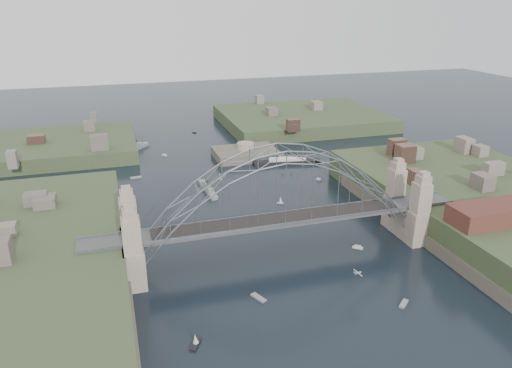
% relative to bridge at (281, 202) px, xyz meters
% --- Properties ---
extents(ground, '(500.00, 500.00, 0.00)m').
position_rel_bridge_xyz_m(ground, '(0.00, 0.00, -12.32)').
color(ground, black).
rests_on(ground, ground).
extents(bridge, '(84.00, 13.80, 24.60)m').
position_rel_bridge_xyz_m(bridge, '(0.00, 0.00, 0.00)').
color(bridge, '#4B4C4E').
rests_on(bridge, ground).
extents(shore_east, '(50.50, 90.00, 12.00)m').
position_rel_bridge_xyz_m(shore_east, '(57.32, 0.00, -10.35)').
color(shore_east, '#374628').
rests_on(shore_east, ground).
extents(headland_nw, '(60.00, 45.00, 9.00)m').
position_rel_bridge_xyz_m(headland_nw, '(-55.00, 95.00, -11.82)').
color(headland_nw, '#374628').
rests_on(headland_nw, ground).
extents(headland_ne, '(70.00, 55.00, 9.50)m').
position_rel_bridge_xyz_m(headland_ne, '(50.00, 110.00, -11.57)').
color(headland_ne, '#374628').
rests_on(headland_ne, ground).
extents(fort_island, '(22.00, 16.00, 9.40)m').
position_rel_bridge_xyz_m(fort_island, '(12.00, 70.00, -12.66)').
color(fort_island, '#534E41').
rests_on(fort_island, ground).
extents(wharf_shed, '(20.00, 8.00, 4.00)m').
position_rel_bridge_xyz_m(wharf_shed, '(44.00, -14.00, -2.32)').
color(wharf_shed, '#592D26').
rests_on(wharf_shed, shore_east).
extents(naval_cruiser_near, '(2.88, 15.47, 4.61)m').
position_rel_bridge_xyz_m(naval_cruiser_near, '(-7.65, 41.84, -11.61)').
color(naval_cruiser_near, gray).
rests_on(naval_cruiser_near, ground).
extents(naval_cruiser_far, '(11.70, 13.10, 5.22)m').
position_rel_bridge_xyz_m(naval_cruiser_far, '(-25.38, 90.66, -11.51)').
color(naval_cruiser_far, gray).
rests_on(naval_cruiser_far, ground).
extents(ocean_liner, '(23.19, 6.76, 5.64)m').
position_rel_bridge_xyz_m(ocean_liner, '(23.61, 58.62, -11.45)').
color(ocean_liner, black).
rests_on(ocean_liner, ground).
extents(aeroplane, '(1.49, 2.77, 0.40)m').
position_rel_bridge_xyz_m(aeroplane, '(8.13, -20.09, -7.18)').
color(aeroplane, '#B9BCC1').
extents(small_boat_a, '(2.39, 1.67, 0.45)m').
position_rel_bridge_xyz_m(small_boat_a, '(-18.45, 18.03, -12.17)').
color(small_boat_a, silver).
rests_on(small_boat_a, ground).
extents(small_boat_b, '(1.93, 1.48, 2.38)m').
position_rel_bridge_xyz_m(small_boat_b, '(9.63, 26.37, -11.36)').
color(small_boat_b, silver).
rests_on(small_boat_b, ground).
extents(small_boat_c, '(2.44, 3.61, 0.45)m').
position_rel_bridge_xyz_m(small_boat_c, '(-9.75, -15.36, -12.17)').
color(small_boat_c, silver).
rests_on(small_boat_c, ground).
extents(small_boat_d, '(1.72, 1.81, 1.43)m').
position_rel_bridge_xyz_m(small_boat_d, '(27.48, 40.52, -12.03)').
color(small_boat_d, silver).
rests_on(small_boat_d, ground).
extents(small_boat_e, '(3.66, 1.62, 0.45)m').
position_rel_bridge_xyz_m(small_boat_e, '(-27.14, 59.46, -12.17)').
color(small_boat_e, silver).
rests_on(small_boat_e, ground).
extents(small_boat_f, '(1.49, 1.84, 2.38)m').
position_rel_bridge_xyz_m(small_boat_f, '(-1.98, 50.50, -11.34)').
color(small_boat_f, silver).
rests_on(small_boat_f, ground).
extents(small_boat_g, '(2.88, 2.63, 0.45)m').
position_rel_bridge_xyz_m(small_boat_g, '(15.44, -25.13, -12.17)').
color(small_boat_g, silver).
rests_on(small_boat_g, ground).
extents(small_boat_h, '(1.76, 1.87, 1.43)m').
position_rel_bridge_xyz_m(small_boat_h, '(-15.62, 80.32, -12.03)').
color(small_boat_h, silver).
rests_on(small_boat_h, ground).
extents(small_boat_i, '(1.41, 2.71, 1.43)m').
position_rel_bridge_xyz_m(small_boat_i, '(28.37, 14.44, -12.04)').
color(small_boat_i, silver).
rests_on(small_boat_i, ground).
extents(small_boat_j, '(2.53, 3.39, 2.38)m').
position_rel_bridge_xyz_m(small_boat_j, '(-23.51, -24.95, -11.62)').
color(small_boat_j, silver).
rests_on(small_boat_j, ground).
extents(small_boat_k, '(1.87, 1.49, 0.45)m').
position_rel_bridge_xyz_m(small_boat_k, '(0.52, 109.22, -12.17)').
color(small_boat_k, silver).
rests_on(small_boat_k, ground).
extents(small_boat_l, '(2.67, 2.51, 2.38)m').
position_rel_bridge_xyz_m(small_boat_l, '(-39.75, 35.02, -11.53)').
color(small_boat_l, silver).
rests_on(small_boat_l, ground).
extents(small_boat_m, '(2.23, 2.15, 1.43)m').
position_rel_bridge_xyz_m(small_boat_m, '(17.75, -3.01, -12.04)').
color(small_boat_m, silver).
rests_on(small_boat_m, ground).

